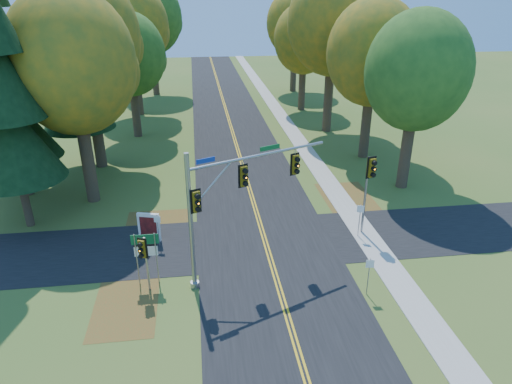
{
  "coord_description": "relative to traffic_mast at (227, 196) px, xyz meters",
  "views": [
    {
      "loc": [
        -3.67,
        -21.28,
        13.93
      ],
      "look_at": [
        -0.52,
        2.14,
        3.2
      ],
      "focal_mm": 32.0,
      "sensor_mm": 36.0,
      "label": 1
    }
  ],
  "objects": [
    {
      "name": "tree_w_d",
      "position": [
        -7.73,
        34.45,
        5.16
      ],
      "size": [
        8.2,
        8.2,
        14.56
      ],
      "color": "#38281C",
      "rests_on": "ground"
    },
    {
      "name": "pine_b",
      "position": [
        -13.61,
        12.26,
        3.54
      ],
      "size": [
        5.6,
        5.6,
        17.31
      ],
      "color": "#38281C",
      "rests_on": "ground"
    },
    {
      "name": "route_sign_cluster",
      "position": [
        -4.12,
        -0.06,
        -2.58
      ],
      "size": [
        1.35,
        0.08,
        2.9
      ],
      "rotation": [
        0.0,
        0.0,
        -0.0
      ],
      "color": "gray",
      "rests_on": "ground"
    },
    {
      "name": "leaf_patch_w_far",
      "position": [
        -5.11,
        -1.74,
        -4.61
      ],
      "size": [
        3.0,
        5.0,
        0.0
      ],
      "primitive_type": "cube",
      "color": "brown",
      "rests_on": "ground"
    },
    {
      "name": "reg_sign_e_south",
      "position": [
        6.59,
        -2.47,
        -3.21
      ],
      "size": [
        0.39,
        0.08,
        2.07
      ],
      "rotation": [
        0.0,
        0.0,
        -0.12
      ],
      "color": "gray",
      "rests_on": "ground"
    },
    {
      "name": "reg_sign_e_north",
      "position": [
        8.06,
        3.05,
        -3.13
      ],
      "size": [
        0.4,
        0.17,
        2.18
      ],
      "rotation": [
        0.0,
        0.0,
        -0.36
      ],
      "color": "gray",
      "rests_on": "ground"
    },
    {
      "name": "tree_e_a",
      "position": [
        13.96,
        10.04,
        3.91
      ],
      "size": [
        7.2,
        7.2,
        12.73
      ],
      "color": "#38281C",
      "rests_on": "ground"
    },
    {
      "name": "traffic_mast",
      "position": [
        0.0,
        0.0,
        0.0
      ],
      "size": [
        7.31,
        3.51,
        7.18
      ],
      "rotation": [
        0.0,
        0.0,
        0.41
      ],
      "color": "gray",
      "rests_on": "ground"
    },
    {
      "name": "road_cross",
      "position": [
        2.39,
        3.26,
        -4.61
      ],
      "size": [
        60.0,
        6.0,
        0.02
      ],
      "primitive_type": "cube",
      "color": "black",
      "rests_on": "ground"
    },
    {
      "name": "tree_e_d",
      "position": [
        11.66,
        34.14,
        3.62
      ],
      "size": [
        7.0,
        7.0,
        12.32
      ],
      "color": "#38281C",
      "rests_on": "ground"
    },
    {
      "name": "info_kiosk",
      "position": [
        -4.4,
        4.26,
        -3.71
      ],
      "size": [
        1.31,
        0.53,
        1.82
      ],
      "rotation": [
        0.0,
        0.0,
        -0.27
      ],
      "color": "white",
      "rests_on": "ground"
    },
    {
      "name": "ground",
      "position": [
        2.39,
        1.26,
        -4.62
      ],
      "size": [
        160.0,
        160.0,
        0.0
      ],
      "primitive_type": "plane",
      "color": "#3C5E21",
      "rests_on": "ground"
    },
    {
      "name": "tree_w_a",
      "position": [
        -8.73,
        10.65,
        4.87
      ],
      "size": [
        8.0,
        8.0,
        14.15
      ],
      "color": "#38281C",
      "rests_on": "ground"
    },
    {
      "name": "road_main",
      "position": [
        2.39,
        1.26,
        -4.61
      ],
      "size": [
        8.0,
        160.0,
        0.02
      ],
      "primitive_type": "cube",
      "color": "black",
      "rests_on": "ground"
    },
    {
      "name": "reg_sign_w",
      "position": [
        -3.81,
        3.6,
        -3.23
      ],
      "size": [
        0.38,
        0.13,
        2.03
      ],
      "rotation": [
        0.0,
        0.0,
        -0.26
      ],
      "color": "gray",
      "rests_on": "ground"
    },
    {
      "name": "tree_e_c",
      "position": [
        12.27,
        24.95,
        6.04
      ],
      "size": [
        8.8,
        8.8,
        15.79
      ],
      "color": "#38281C",
      "rests_on": "ground"
    },
    {
      "name": "leaf_patch_e",
      "position": [
        9.19,
        7.26,
        -4.61
      ],
      "size": [
        3.5,
        8.0,
        0.0
      ],
      "primitive_type": "cube",
      "color": "brown",
      "rests_on": "ground"
    },
    {
      "name": "centerline_left",
      "position": [
        2.29,
        1.26,
        -4.59
      ],
      "size": [
        0.1,
        160.0,
        0.01
      ],
      "primitive_type": "cube",
      "color": "gold",
      "rests_on": "road_main"
    },
    {
      "name": "ped_signal_pole",
      "position": [
        -4.15,
        -0.78,
        -2.34
      ],
      "size": [
        0.45,
        0.55,
        3.06
      ],
      "rotation": [
        0.0,
        0.0,
        -0.42
      ],
      "color": "#96989E",
      "rests_on": "ground"
    },
    {
      "name": "tree_e_e",
      "position": [
        12.86,
        44.84,
        4.57
      ],
      "size": [
        7.8,
        7.8,
        13.74
      ],
      "color": "#38281C",
      "rests_on": "ground"
    },
    {
      "name": "tree_w_b",
      "position": [
        -9.33,
        17.55,
        5.75
      ],
      "size": [
        8.6,
        8.6,
        15.38
      ],
      "color": "#38281C",
      "rests_on": "ground"
    },
    {
      "name": "sidewalk_east",
      "position": [
        8.59,
        1.26,
        -4.59
      ],
      "size": [
        1.6,
        160.0,
        0.06
      ],
      "primitive_type": "cube",
      "color": "#9E998E",
      "rests_on": "ground"
    },
    {
      "name": "leaf_patch_w_near",
      "position": [
        -4.11,
        5.26,
        -4.61
      ],
      "size": [
        4.0,
        6.0,
        0.0
      ],
      "primitive_type": "cube",
      "color": "brown",
      "rests_on": "ground"
    },
    {
      "name": "tree_w_c",
      "position": [
        -7.15,
        25.73,
        3.32
      ],
      "size": [
        6.8,
        6.8,
        11.91
      ],
      "color": "#38281C",
      "rests_on": "ground"
    },
    {
      "name": "tree_e_b",
      "position": [
        13.36,
        16.84,
        4.28
      ],
      "size": [
        7.6,
        7.6,
        13.33
      ],
      "color": "#38281C",
      "rests_on": "ground"
    },
    {
      "name": "tree_w_e",
      "position": [
        -6.53,
        45.35,
        5.45
      ],
      "size": [
        8.4,
        8.4,
        14.97
      ],
      "color": "#38281C",
      "rests_on": "ground"
    },
    {
      "name": "centerline_right",
      "position": [
        2.49,
        1.26,
        -4.59
      ],
      "size": [
        0.1,
        160.0,
        0.01
      ],
      "primitive_type": "cube",
      "color": "gold",
      "rests_on": "road_main"
    },
    {
      "name": "east_signal_pole",
      "position": [
        8.51,
        3.31,
        -0.77
      ],
      "size": [
        0.57,
        0.68,
        5.07
      ],
      "rotation": [
        0.0,
        0.0,
        0.28
      ],
      "color": "gray",
      "rests_on": "ground"
    },
    {
      "name": "pine_c",
      "position": [
        -10.61,
        17.26,
        5.07
      ],
      "size": [
        5.6,
        5.6,
        20.56
      ],
      "color": "#38281C",
      "rests_on": "ground"
    }
  ]
}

